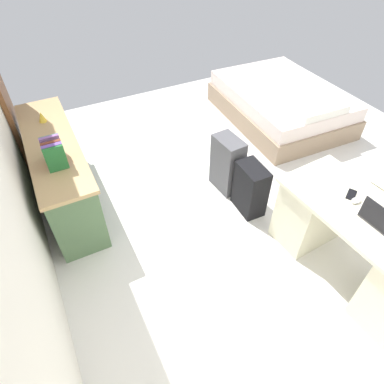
% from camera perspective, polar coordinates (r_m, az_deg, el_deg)
% --- Properties ---
extents(ground_plane, '(5.64, 5.64, 0.00)m').
position_cam_1_polar(ground_plane, '(3.89, 10.00, 0.05)').
color(ground_plane, silver).
extents(desk, '(1.48, 0.74, 0.73)m').
position_cam_1_polar(desk, '(3.17, 26.14, -8.02)').
color(desk, beige).
rests_on(desk, ground_plane).
extents(credenza, '(1.80, 0.48, 0.77)m').
position_cam_1_polar(credenza, '(3.77, -21.51, 3.28)').
color(credenza, '#4C6B47').
rests_on(credenza, ground_plane).
extents(bed, '(1.96, 1.49, 0.58)m').
position_cam_1_polar(bed, '(5.16, 14.96, 14.42)').
color(bed, gray).
rests_on(bed, ground_plane).
extents(suitcase_black, '(0.37, 0.23, 0.56)m').
position_cam_1_polar(suitcase_black, '(3.51, 9.93, 0.54)').
color(suitcase_black, black).
rests_on(suitcase_black, ground_plane).
extents(suitcase_spare_grey, '(0.38, 0.25, 0.66)m').
position_cam_1_polar(suitcase_spare_grey, '(3.71, 6.03, 4.74)').
color(suitcase_spare_grey, '#4C4C51').
rests_on(suitcase_spare_grey, ground_plane).
extents(laptop, '(0.32, 0.24, 0.21)m').
position_cam_1_polar(laptop, '(2.87, 29.82, -4.26)').
color(laptop, '#333338').
rests_on(laptop, desk).
extents(computer_mouse, '(0.07, 0.10, 0.03)m').
position_cam_1_polar(computer_mouse, '(2.99, 26.30, -1.31)').
color(computer_mouse, white).
rests_on(computer_mouse, desk).
extents(cell_phone_by_mouse, '(0.13, 0.15, 0.01)m').
position_cam_1_polar(cell_phone_by_mouse, '(3.04, 25.61, -0.40)').
color(cell_phone_by_mouse, black).
rests_on(cell_phone_by_mouse, desk).
extents(book_row, '(0.27, 0.17, 0.24)m').
position_cam_1_polar(book_row, '(3.19, -22.57, 6.26)').
color(book_row, '#21632E').
rests_on(book_row, credenza).
extents(figurine_small, '(0.08, 0.08, 0.11)m').
position_cam_1_polar(figurine_small, '(3.88, -24.35, 11.64)').
color(figurine_small, gold).
rests_on(figurine_small, credenza).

